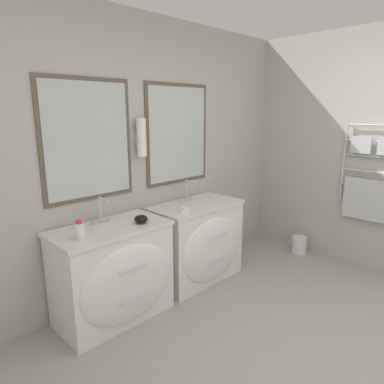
% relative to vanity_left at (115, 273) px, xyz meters
% --- Properties ---
extents(wall_back, '(5.63, 0.17, 2.60)m').
position_rel_vanity_left_xyz_m(wall_back, '(0.53, 0.33, 0.89)').
color(wall_back, '#B2ADA3').
rests_on(wall_back, ground_plane).
extents(wall_right, '(0.13, 4.10, 2.60)m').
position_rel_vanity_left_xyz_m(wall_right, '(2.57, -0.84, 0.87)').
color(wall_right, '#B2ADA3').
rests_on(wall_right, ground_plane).
extents(vanity_left, '(0.96, 0.58, 0.82)m').
position_rel_vanity_left_xyz_m(vanity_left, '(0.00, 0.00, 0.00)').
color(vanity_left, white).
rests_on(vanity_left, ground_plane).
extents(vanity_right, '(0.96, 0.58, 0.82)m').
position_rel_vanity_left_xyz_m(vanity_right, '(1.00, 0.00, 0.00)').
color(vanity_right, white).
rests_on(vanity_right, ground_plane).
extents(faucet_left, '(0.17, 0.14, 0.23)m').
position_rel_vanity_left_xyz_m(faucet_left, '(-0.00, 0.16, 0.51)').
color(faucet_left, silver).
rests_on(faucet_left, vanity_left).
extents(faucet_right, '(0.17, 0.14, 0.23)m').
position_rel_vanity_left_xyz_m(faucet_right, '(1.00, 0.16, 0.51)').
color(faucet_right, silver).
rests_on(faucet_right, vanity_right).
extents(toiletry_bottle, '(0.07, 0.07, 0.15)m').
position_rel_vanity_left_xyz_m(toiletry_bottle, '(-0.30, -0.05, 0.46)').
color(toiletry_bottle, silver).
rests_on(toiletry_bottle, vanity_left).
extents(amenity_bowl, '(0.11, 0.11, 0.07)m').
position_rel_vanity_left_xyz_m(amenity_bowl, '(0.24, -0.07, 0.43)').
color(amenity_bowl, black).
rests_on(amenity_bowl, vanity_left).
extents(soap_dish, '(0.10, 0.07, 0.04)m').
position_rel_vanity_left_xyz_m(soap_dish, '(0.72, -0.07, 0.41)').
color(soap_dish, white).
rests_on(soap_dish, vanity_right).
extents(waste_bin, '(0.18, 0.18, 0.21)m').
position_rel_vanity_left_xyz_m(waste_bin, '(2.38, -0.42, -0.31)').
color(waste_bin, silver).
rests_on(waste_bin, ground_plane).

